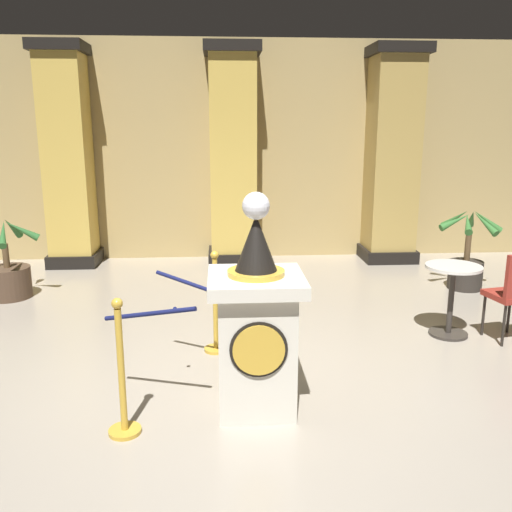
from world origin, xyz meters
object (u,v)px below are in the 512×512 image
at_px(potted_palm_left, 8,275).
at_px(cafe_table, 452,291).
at_px(stanchion_far, 122,387).
at_px(potted_palm_right, 466,261).
at_px(stanchion_near, 216,317).
at_px(pedestal_clock, 256,328).

distance_m(potted_palm_left, cafe_table, 5.48).
xyz_separation_m(stanchion_far, potted_palm_right, (4.08, 3.39, 0.02)).
height_order(stanchion_near, stanchion_far, stanchion_far).
xyz_separation_m(potted_palm_left, cafe_table, (5.21, -1.67, 0.19)).
bearing_deg(stanchion_near, potted_palm_left, 144.67).
bearing_deg(pedestal_clock, stanchion_far, -162.45).
height_order(potted_palm_left, cafe_table, potted_palm_left).
bearing_deg(potted_palm_right, potted_palm_left, 179.97).
xyz_separation_m(stanchion_near, potted_palm_right, (3.42, 1.92, 0.03)).
bearing_deg(cafe_table, potted_palm_left, 162.25).
xyz_separation_m(stanchion_far, potted_palm_left, (-2.05, 3.39, -0.05)).
bearing_deg(stanchion_far, potted_palm_left, 121.21).
distance_m(stanchion_far, potted_palm_right, 5.31).
height_order(pedestal_clock, potted_palm_right, pedestal_clock).
relative_size(stanchion_near, potted_palm_right, 0.90).
relative_size(pedestal_clock, potted_palm_right, 1.52).
xyz_separation_m(stanchion_near, stanchion_far, (-0.66, -1.47, 0.01)).
height_order(stanchion_far, cafe_table, stanchion_far).
height_order(pedestal_clock, stanchion_far, pedestal_clock).
bearing_deg(potted_palm_left, stanchion_near, -35.33).
distance_m(pedestal_clock, stanchion_near, 1.24).
relative_size(potted_palm_right, cafe_table, 1.47).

